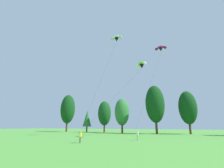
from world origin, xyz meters
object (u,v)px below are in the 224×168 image
kite_flyer_near (80,136)px  parafoil_kite_far_lime_white (141,65)px  parafoil_kite_mid_magenta (161,48)px  kite_flyer_mid (137,134)px  parafoil_kite_high_white (116,38)px

kite_flyer_near → parafoil_kite_far_lime_white: 21.20m
parafoil_kite_mid_magenta → kite_flyer_near: bearing=-115.1°
kite_flyer_mid → parafoil_kite_high_white: (-7.20, 8.66, 24.66)m
kite_flyer_near → parafoil_kite_mid_magenta: bearing=64.9°
kite_flyer_near → kite_flyer_mid: same height
kite_flyer_near → parafoil_kite_high_white: bearing=92.8°
parafoil_kite_high_white → parafoil_kite_mid_magenta: (10.85, 5.30, -2.83)m
kite_flyer_near → kite_flyer_mid: 9.89m
parafoil_kite_mid_magenta → kite_flyer_mid: bearing=-104.7°
parafoil_kite_far_lime_white → kite_flyer_mid: bearing=-88.9°
kite_flyer_near → parafoil_kite_far_lime_white: (6.28, 13.75, 14.86)m
parafoil_kite_mid_magenta → parafoil_kite_far_lime_white: size_ratio=1.43×
parafoil_kite_high_white → parafoil_kite_mid_magenta: bearing=26.1°
parafoil_kite_high_white → parafoil_kite_mid_magenta: 12.41m
kite_flyer_mid → parafoil_kite_mid_magenta: bearing=75.3°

